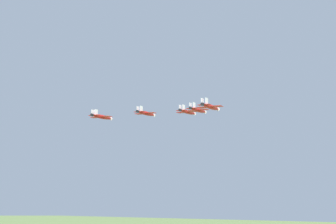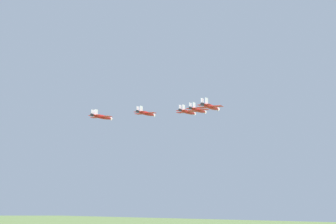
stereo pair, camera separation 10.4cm
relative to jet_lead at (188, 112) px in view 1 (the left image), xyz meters
The scene contains 5 objects.
jet_lead is the anchor object (origin of this frame).
jet_left_wingman 23.82m from the jet_lead, 46.59° to the right, with size 18.94×11.71×3.98m.
jet_right_wingman 23.88m from the jet_lead, 34.13° to the left, with size 18.63×11.54×3.92m.
jet_left_outer 47.75m from the jet_lead, 46.59° to the right, with size 18.92×11.66×3.98m.
jet_right_outer 47.71m from the jet_lead, 34.14° to the left, with size 19.57×12.07×4.11m.
Camera 1 is at (250.51, 130.24, 50.17)m, focal length 55.98 mm.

